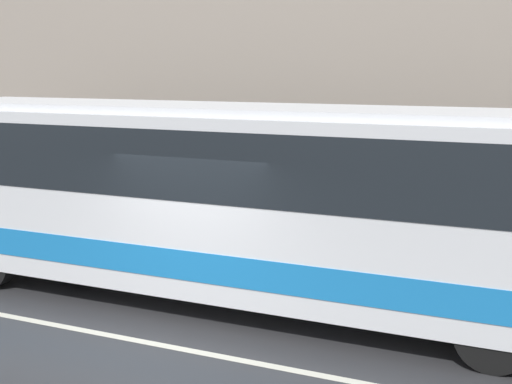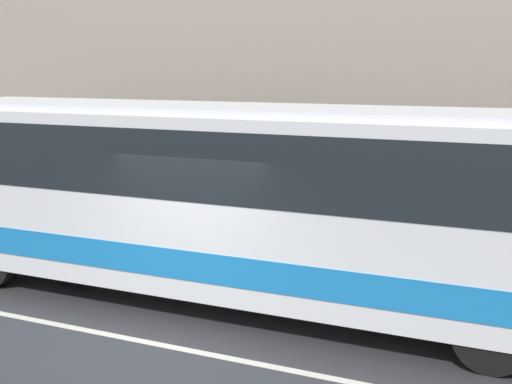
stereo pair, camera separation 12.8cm
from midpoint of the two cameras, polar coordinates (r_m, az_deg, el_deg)
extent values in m
plane|color=#2D2D30|center=(10.14, -8.15, -12.01)|extent=(60.00, 60.00, 0.00)
cube|color=gray|center=(14.61, 3.23, -4.69)|extent=(60.00, 2.59, 0.17)
cube|color=gray|center=(15.50, 5.42, 12.62)|extent=(60.00, 0.30, 9.01)
cube|color=#2D2B28|center=(15.56, 5.01, 0.12)|extent=(60.00, 0.06, 2.25)
cube|color=beige|center=(10.14, -8.15, -11.99)|extent=(54.00, 0.14, 0.01)
cube|color=silver|center=(11.55, -3.95, -0.37)|extent=(12.35, 2.45, 2.72)
cube|color=#1972BF|center=(11.72, -3.90, -4.27)|extent=(12.29, 2.48, 0.45)
cube|color=black|center=(11.45, -3.99, 2.89)|extent=(11.98, 2.47, 1.03)
cube|color=silver|center=(11.38, -4.04, 6.67)|extent=(10.50, 2.09, 0.12)
cylinder|color=black|center=(9.52, 18.11, -10.81)|extent=(0.96, 0.28, 0.96)
cylinder|color=black|center=(11.54, 19.41, -7.22)|extent=(0.96, 0.28, 0.96)
cylinder|color=black|center=(14.77, -14.82, -3.27)|extent=(0.96, 0.28, 0.96)
cylinder|color=navy|center=(14.75, 5.43, -1.44)|extent=(0.36, 0.36, 1.40)
sphere|color=tan|center=(14.61, 5.48, 1.76)|extent=(0.26, 0.26, 0.26)
camera|label=1|loc=(0.06, -90.33, -0.06)|focal=50.00mm
camera|label=2|loc=(0.06, 89.67, 0.06)|focal=50.00mm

